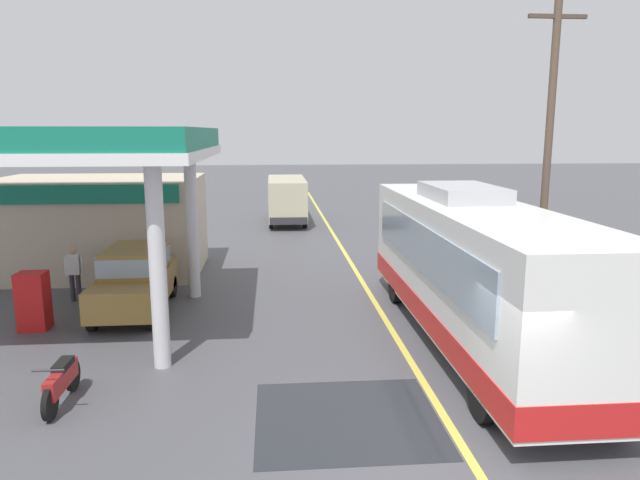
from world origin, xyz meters
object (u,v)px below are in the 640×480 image
Objects in this scene: pedestrian_by_shop at (74,271)px; minibus_opposing_lane at (287,196)px; coach_bus_main at (473,271)px; motorcycle_parked_forecourt at (62,381)px; car_at_pump at (135,276)px; pedestrian_near_pump at (149,275)px.

minibus_opposing_lane is at bearing 65.38° from pedestrian_by_shop.
motorcycle_parked_forecourt is at bearing -163.20° from coach_bus_main.
minibus_opposing_lane is 3.69× the size of pedestrian_by_shop.
coach_bus_main is 9.18m from motorcycle_parked_forecourt.
minibus_opposing_lane reaches higher than pedestrian_by_shop.
pedestrian_by_shop is at bearing 158.42° from coach_bus_main.
pedestrian_by_shop is (-6.73, -14.68, -0.54)m from minibus_opposing_lane.
car_at_pump is 2.33× the size of motorcycle_parked_forecourt.
car_at_pump is 0.69× the size of minibus_opposing_lane.
coach_bus_main is 9.15m from car_at_pump.
minibus_opposing_lane is 3.41× the size of motorcycle_parked_forecourt.
car_at_pump reaches higher than pedestrian_by_shop.
coach_bus_main is at bearing 16.80° from motorcycle_parked_forecourt.
coach_bus_main is 6.13× the size of motorcycle_parked_forecourt.
minibus_opposing_lane is at bearing 73.58° from car_at_pump.
motorcycle_parked_forecourt is 1.08× the size of pedestrian_near_pump.
coach_bus_main is 9.04m from pedestrian_near_pump.
car_at_pump is 0.52m from pedestrian_near_pump.
car_at_pump is at bearing -124.92° from pedestrian_near_pump.
car_at_pump is 2.53× the size of pedestrian_near_pump.
motorcycle_parked_forecourt is (-4.77, -21.52, -1.03)m from minibus_opposing_lane.
coach_bus_main is 2.63× the size of car_at_pump.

